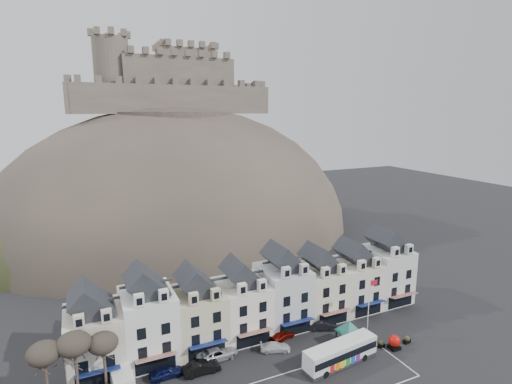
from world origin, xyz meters
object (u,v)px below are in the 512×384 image
bus_shelter (349,327)px  car_navy (166,372)px  car_silver (217,353)px  car_charcoal (322,325)px  flagpole (369,304)px  car_maroon (282,335)px  bus (340,352)px  car_black (202,367)px  red_buoy (394,342)px  white_van (121,379)px  car_white (275,347)px

bus_shelter → car_navy: bus_shelter is taller
car_silver → car_charcoal: car_silver is taller
flagpole → car_maroon: flagpole is taller
bus → car_maroon: 9.38m
car_black → car_maroon: bearing=-78.1°
flagpole → car_silver: bearing=169.1°
car_charcoal → bus_shelter: bearing=-148.4°
red_buoy → car_navy: 31.17m
bus_shelter → car_charcoal: (-0.87, 5.25, -2.25)m
car_black → car_charcoal: bearing=-82.5°
flagpole → car_navy: 29.53m
car_black → flagpole: bearing=-94.1°
car_black → car_silver: (2.80, 2.05, 0.00)m
red_buoy → bus_shelter: bearing=149.2°
car_navy → car_maroon: 17.26m
car_silver → car_maroon: car_silver is taller
flagpole → car_black: flagpole is taller
car_navy → car_black: size_ratio=0.87×
car_silver → flagpole: bearing=-106.6°
flagpole → red_buoy: bearing=-71.9°
white_van → car_white: white_van is taller
bus → car_maroon: bearing=110.2°
car_navy → car_white: size_ratio=0.99×
white_van → car_navy: (5.27, -0.31, -0.50)m
flagpole → car_silver: flagpole is taller
red_buoy → white_van: 36.38m
bus → car_navy: 22.48m
red_buoy → car_black: (-26.05, 6.19, -0.26)m
car_navy → car_white: bearing=-94.1°
car_navy → bus: bearing=-109.2°
bus_shelter → car_navy: (-24.92, 4.04, -2.28)m
car_black → car_white: 10.68m
car_silver → car_charcoal: 16.99m
car_black → red_buoy: bearing=-102.4°
white_van → bus: bearing=-18.5°
bus → bus_shelter: bearing=32.5°
car_white → car_navy: bearing=107.2°
bus_shelter → car_white: bearing=159.7°
bus_shelter → car_black: 20.99m
car_white → car_charcoal: 9.32m
bus → flagpole: (7.64, 3.66, 3.52)m
flagpole → car_white: flagpole is taller
red_buoy → white_van: bearing=168.0°
flagpole → white_van: bearing=174.1°
car_black → car_white: size_ratio=1.14×
bus → car_silver: (-14.30, 7.89, -0.89)m
bus → flagpole: flagpole is taller
car_navy → car_black: car_black is taller
white_van → car_white: bearing=-6.3°
bus_shelter → car_maroon: bus_shelter is taller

